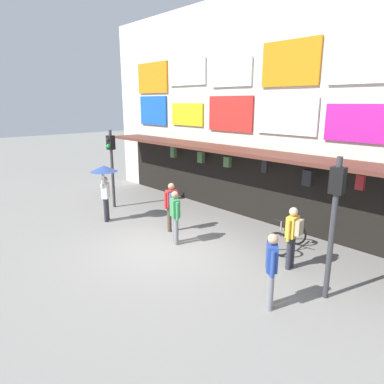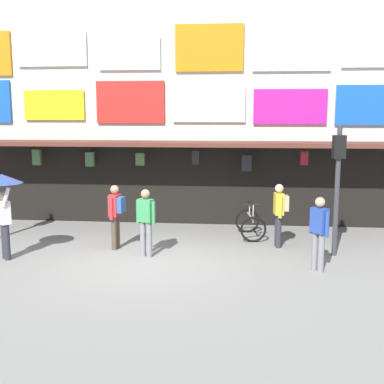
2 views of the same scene
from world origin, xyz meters
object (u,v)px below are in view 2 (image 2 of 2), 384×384
Objects in this scene: pedestrian_with_umbrella at (3,192)px; pedestrian_in_black at (319,230)px; pedestrian_in_yellow at (116,212)px; traffic_light_far at (338,170)px; bicycle_parked at (250,224)px; pedestrian_in_purple at (146,219)px; pedestrian_in_blue at (280,210)px.

pedestrian_with_umbrella is 7.40m from pedestrian_in_black.
traffic_light_far is at bearing -0.19° from pedestrian_in_yellow.
pedestrian_in_yellow is 5.10m from pedestrian_in_black.
pedestrian_in_black is at bearing -14.88° from pedestrian_in_yellow.
pedestrian_in_yellow reaches higher than bicycle_parked.
bicycle_parked is 0.60× the size of pedestrian_with_umbrella.
pedestrian_in_purple is at bearing -33.53° from pedestrian_in_yellow.
pedestrian_with_umbrella is (-7.98, -1.11, -0.50)m from traffic_light_far.
traffic_light_far is 8.07m from pedestrian_with_umbrella.
pedestrian_in_purple is at bearing -172.94° from traffic_light_far.
bicycle_parked is at bearing 23.99° from pedestrian_in_yellow.
pedestrian_with_umbrella is at bearing -172.06° from traffic_light_far.
pedestrian_in_blue and pedestrian_in_yellow have the same top height.
bicycle_parked is 0.74× the size of pedestrian_in_black.
pedestrian_in_blue is 0.81× the size of pedestrian_with_umbrella.
pedestrian_in_blue is at bearing 19.95° from pedestrian_in_purple.
pedestrian_in_blue is at bearing 154.27° from traffic_light_far.
pedestrian_with_umbrella reaches higher than pedestrian_in_black.
pedestrian_in_black is at bearing -10.07° from pedestrian_in_purple.
bicycle_parked is 0.74× the size of pedestrian_in_purple.
bicycle_parked is 6.63m from pedestrian_with_umbrella.
pedestrian_in_yellow is 1.00× the size of pedestrian_in_purple.
pedestrian_in_yellow is at bearing 165.12° from pedestrian_in_black.
traffic_light_far is at bearing 7.94° from pedestrian_with_umbrella.
pedestrian_in_yellow is (-3.49, -1.55, 0.59)m from bicycle_parked.
pedestrian_in_yellow is 1.00× the size of pedestrian_in_black.
pedestrian_in_black is at bearing -69.84° from pedestrian_in_blue.
pedestrian_with_umbrella is 1.24× the size of pedestrian_in_black.
traffic_light_far is at bearing -37.55° from bicycle_parked.
pedestrian_in_black is at bearing -115.19° from traffic_light_far.
pedestrian_in_yellow is 1.07m from pedestrian_in_purple.
pedestrian_in_purple is at bearing 169.93° from pedestrian_in_black.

